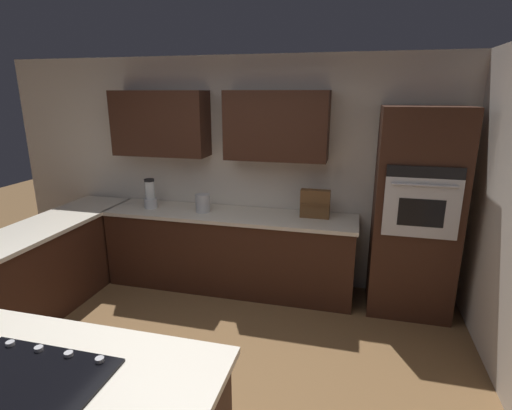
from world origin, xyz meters
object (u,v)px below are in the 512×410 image
object	(u,v)px
kettle	(203,203)
spice_rack	(315,204)
wall_oven	(415,214)
blender	(150,196)
cooktop	(19,384)

from	to	relation	value
kettle	spice_rack	bearing A→B (deg)	-175.66
wall_oven	blender	distance (m)	2.90
cooktop	blender	world-z (taller)	blender
spice_rack	blender	bearing A→B (deg)	2.86
blender	spice_rack	world-z (taller)	blender
wall_oven	blender	bearing A→B (deg)	0.21
wall_oven	cooktop	bearing A→B (deg)	54.08
kettle	wall_oven	bearing A→B (deg)	-179.72
spice_rack	kettle	size ratio (longest dim) A/B	1.54
spice_rack	kettle	distance (m)	1.25
cooktop	blender	xyz separation A→B (m)	(0.86, -2.81, 0.14)
wall_oven	cooktop	world-z (taller)	wall_oven
cooktop	kettle	world-z (taller)	kettle
wall_oven	blender	size ratio (longest dim) A/B	6.05
cooktop	kettle	size ratio (longest dim) A/B	3.74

